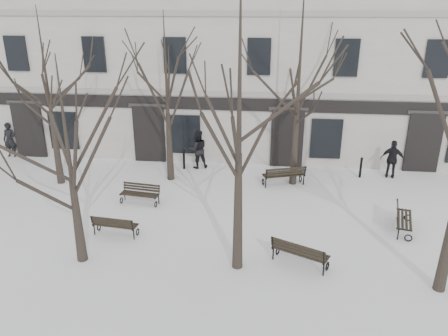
# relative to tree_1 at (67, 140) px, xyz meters

# --- Properties ---
(ground) EXTENTS (100.00, 100.00, 0.00)m
(ground) POSITION_rel_tree_1_xyz_m (3.22, 1.44, -4.07)
(ground) COLOR white
(ground) RESTS_ON ground
(building) EXTENTS (40.40, 10.20, 11.40)m
(building) POSITION_rel_tree_1_xyz_m (3.22, 14.40, 1.45)
(building) COLOR beige
(building) RESTS_ON ground
(tree_1) EXTENTS (4.56, 4.56, 6.51)m
(tree_1) POSITION_rel_tree_1_xyz_m (0.00, 0.00, 0.00)
(tree_1) COLOR black
(tree_1) RESTS_ON ground
(tree_2) EXTENTS (6.29, 6.29, 8.98)m
(tree_2) POSITION_rel_tree_1_xyz_m (5.02, 0.15, 1.55)
(tree_2) COLOR black
(tree_2) RESTS_ON ground
(tree_4) EXTENTS (5.39, 5.39, 7.70)m
(tree_4) POSITION_rel_tree_1_xyz_m (-3.61, 6.04, 0.75)
(tree_4) COLOR black
(tree_4) RESTS_ON ground
(tree_5) EXTENTS (5.26, 5.26, 7.52)m
(tree_5) POSITION_rel_tree_1_xyz_m (1.32, 7.04, 0.63)
(tree_5) COLOR black
(tree_5) RESTS_ON ground
(tree_6) EXTENTS (6.32, 6.32, 9.03)m
(tree_6) POSITION_rel_tree_1_xyz_m (7.00, 7.14, 1.58)
(tree_6) COLOR black
(tree_6) RESTS_ON ground
(bench_1) EXTENTS (1.65, 0.76, 0.80)m
(bench_1) POSITION_rel_tree_1_xyz_m (0.53, 1.62, -3.63)
(bench_1) COLOR black
(bench_1) RESTS_ON ground
(bench_2) EXTENTS (1.87, 1.34, 0.90)m
(bench_2) POSITION_rel_tree_1_xyz_m (6.94, 0.42, -3.58)
(bench_2) COLOR black
(bench_2) RESTS_ON ground
(bench_3) EXTENTS (1.67, 0.80, 0.81)m
(bench_3) POSITION_rel_tree_1_xyz_m (0.66, 4.35, -3.63)
(bench_3) COLOR black
(bench_3) RESTS_ON ground
(bench_4) EXTENTS (1.99, 1.24, 0.95)m
(bench_4) POSITION_rel_tree_1_xyz_m (6.58, 6.84, -3.55)
(bench_4) COLOR black
(bench_4) RESTS_ON ground
(bench_5) EXTENTS (1.02, 1.80, 0.86)m
(bench_5) POSITION_rel_tree_1_xyz_m (10.78, 3.18, -3.60)
(bench_5) COLOR black
(bench_5) RESTS_ON ground
(bollard_a) EXTENTS (0.13, 0.13, 1.05)m
(bollard_a) POSITION_rel_tree_1_xyz_m (1.69, 8.40, -3.51)
(bollard_a) COLOR black
(bollard_a) RESTS_ON ground
(bollard_b) EXTENTS (0.13, 0.13, 1.01)m
(bollard_b) POSITION_rel_tree_1_xyz_m (10.19, 8.22, -3.53)
(bollard_b) COLOR black
(bollard_b) RESTS_ON ground
(pedestrian_a) EXTENTS (0.70, 0.48, 1.85)m
(pedestrian_a) POSITION_rel_tree_1_xyz_m (-7.88, 9.24, -4.07)
(pedestrian_a) COLOR black
(pedestrian_a) RESTS_ON ground
(pedestrian_b) EXTENTS (1.13, 1.00, 1.93)m
(pedestrian_b) POSITION_rel_tree_1_xyz_m (2.36, 8.67, -4.07)
(pedestrian_b) COLOR black
(pedestrian_b) RESTS_ON ground
(pedestrian_c) EXTENTS (1.15, 0.69, 1.83)m
(pedestrian_c) POSITION_rel_tree_1_xyz_m (11.61, 8.35, -4.07)
(pedestrian_c) COLOR black
(pedestrian_c) RESTS_ON ground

